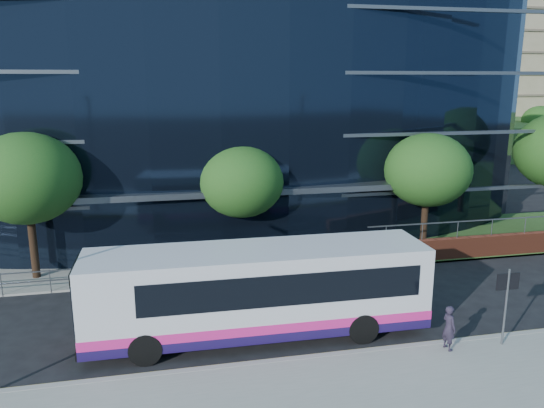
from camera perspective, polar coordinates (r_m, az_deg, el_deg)
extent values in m
plane|color=black|center=(20.26, 9.92, -14.17)|extent=(200.00, 200.00, 0.00)
cube|color=gray|center=(19.41, 11.07, -15.25)|extent=(80.00, 0.25, 0.16)
cube|color=gold|center=(19.61, 10.82, -15.18)|extent=(80.00, 0.08, 0.01)
cube|color=gold|center=(19.73, 10.65, -14.98)|extent=(80.00, 0.08, 0.01)
cube|color=gray|center=(29.11, -9.53, -5.39)|extent=(50.00, 8.00, 0.10)
cube|color=black|center=(40.72, -8.03, 11.36)|extent=(38.00, 16.00, 16.00)
cube|color=#595E66|center=(26.85, -5.40, 1.24)|extent=(22.00, 1.20, 0.30)
cube|color=slate|center=(25.00, -13.76, -6.33)|extent=(24.00, 0.05, 0.05)
cube|color=slate|center=(25.15, -13.70, -7.29)|extent=(24.00, 0.05, 0.05)
cylinder|color=slate|center=(25.17, -13.70, -7.40)|extent=(0.04, 0.04, 1.10)
cube|color=#2D511E|center=(82.74, 16.21, 7.71)|extent=(60.00, 42.00, 4.00)
cube|color=gray|center=(84.54, 16.23, 18.02)|extent=(50.00, 12.00, 26.00)
cylinder|color=slate|center=(20.43, 23.82, -10.14)|extent=(0.08, 0.08, 2.80)
cube|color=black|center=(20.10, 24.04, -7.62)|extent=(0.85, 0.06, 0.60)
cylinder|color=black|center=(27.36, -24.28, -4.12)|extent=(0.36, 0.36, 3.30)
ellipsoid|color=#164E19|center=(26.64, -24.93, 2.53)|extent=(4.95, 4.95, 4.21)
cylinder|color=black|center=(27.54, -3.23, -3.29)|extent=(0.36, 0.36, 2.86)
ellipsoid|color=#164E19|center=(26.87, -3.30, 2.43)|extent=(4.29, 4.29, 3.65)
cylinder|color=black|center=(30.19, 16.04, -2.10)|extent=(0.36, 0.36, 3.08)
ellipsoid|color=#164E19|center=(29.56, 16.41, 3.54)|extent=(4.62, 4.62, 3.93)
cylinder|color=black|center=(65.00, 16.56, 5.89)|extent=(0.36, 0.36, 3.08)
ellipsoid|color=#164E19|center=(64.71, 16.74, 8.53)|extent=(4.62, 4.62, 3.93)
cylinder|color=black|center=(75.54, 26.61, 5.92)|extent=(0.36, 0.36, 2.86)
ellipsoid|color=#164E19|center=(75.30, 26.83, 8.02)|extent=(4.29, 4.29, 3.65)
cube|color=silver|center=(19.49, -1.52, -9.03)|extent=(12.35, 2.95, 2.97)
cube|color=#1D1147|center=(20.03, -1.49, -12.52)|extent=(12.37, 3.00, 0.34)
cube|color=#E02080|center=(19.88, -1.50, -11.64)|extent=(12.37, 3.00, 0.34)
cube|color=black|center=(19.45, 0.44, -7.74)|extent=(9.89, 2.97, 1.12)
cube|color=black|center=(19.44, -20.05, -9.49)|extent=(0.11, 2.41, 1.74)
cube|color=black|center=(19.09, -20.33, -6.63)|extent=(0.13, 2.30, 0.45)
cube|color=yellow|center=(19.35, -20.32, -6.35)|extent=(0.06, 1.23, 0.25)
cube|color=black|center=(20.06, -19.70, -13.48)|extent=(0.13, 2.69, 0.27)
cylinder|color=black|center=(18.67, -13.48, -14.93)|extent=(1.12, 0.35, 1.12)
cylinder|color=black|center=(19.80, 9.72, -13.03)|extent=(1.12, 0.35, 1.12)
imported|color=#251F2E|center=(19.66, 18.50, -12.50)|extent=(0.47, 0.64, 1.60)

